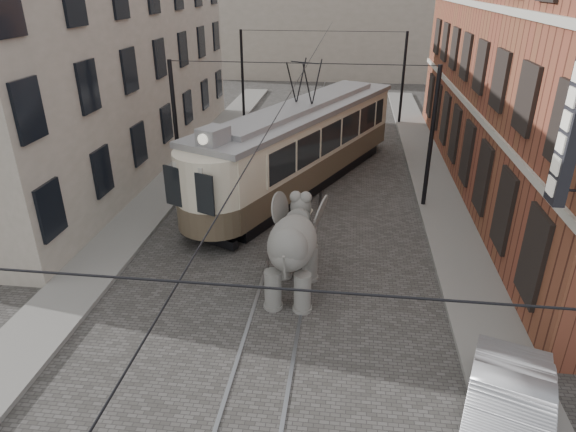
# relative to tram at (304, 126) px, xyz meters

# --- Properties ---
(ground) EXTENTS (120.00, 120.00, 0.00)m
(ground) POSITION_rel_tram_xyz_m (0.23, -7.98, -2.87)
(ground) COLOR #484542
(tram_rails) EXTENTS (1.54, 80.00, 0.02)m
(tram_rails) POSITION_rel_tram_xyz_m (0.23, -7.98, -2.86)
(tram_rails) COLOR slate
(tram_rails) RESTS_ON ground
(sidewalk_right) EXTENTS (2.00, 60.00, 0.15)m
(sidewalk_right) POSITION_rel_tram_xyz_m (6.23, -7.98, -2.80)
(sidewalk_right) COLOR slate
(sidewalk_right) RESTS_ON ground
(sidewalk_left) EXTENTS (2.00, 60.00, 0.15)m
(sidewalk_left) POSITION_rel_tram_xyz_m (-6.27, -7.98, -2.80)
(sidewalk_left) COLOR slate
(sidewalk_left) RESTS_ON ground
(brick_building) EXTENTS (8.00, 26.00, 12.00)m
(brick_building) POSITION_rel_tram_xyz_m (11.23, 1.02, 3.13)
(brick_building) COLOR brown
(brick_building) RESTS_ON ground
(stucco_building) EXTENTS (7.00, 24.00, 10.00)m
(stucco_building) POSITION_rel_tram_xyz_m (-10.77, 2.02, 2.13)
(stucco_building) COLOR gray
(stucco_building) RESTS_ON ground
(distant_block) EXTENTS (28.00, 10.00, 14.00)m
(distant_block) POSITION_rel_tram_xyz_m (0.23, 32.02, 4.13)
(distant_block) COLOR gray
(distant_block) RESTS_ON ground
(catenary) EXTENTS (11.00, 30.20, 6.00)m
(catenary) POSITION_rel_tram_xyz_m (0.03, -2.98, 0.13)
(catenary) COLOR black
(catenary) RESTS_ON ground
(tram) EXTENTS (8.64, 14.44, 5.75)m
(tram) POSITION_rel_tram_xyz_m (0.00, 0.00, 0.00)
(tram) COLOR beige
(tram) RESTS_ON ground
(elephant) EXTENTS (2.66, 4.59, 2.76)m
(elephant) POSITION_rel_tram_xyz_m (0.56, -9.22, -1.50)
(elephant) COLOR #66645E
(elephant) RESTS_ON ground
(parked_car) EXTENTS (3.04, 5.00, 1.55)m
(parked_car) POSITION_rel_tram_xyz_m (5.54, -14.53, -2.10)
(parked_car) COLOR #A2A2A7
(parked_car) RESTS_ON ground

